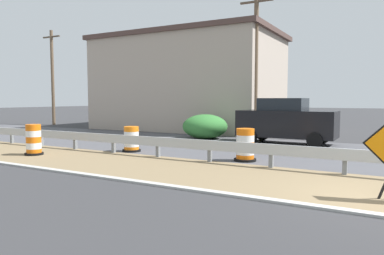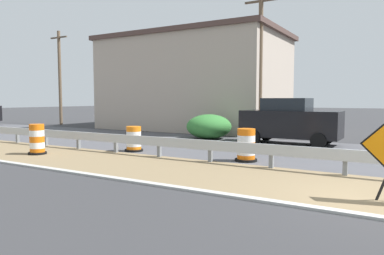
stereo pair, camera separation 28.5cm
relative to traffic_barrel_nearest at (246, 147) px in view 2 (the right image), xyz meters
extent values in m
cube|color=slate|center=(-0.70, -3.10, -0.13)|extent=(0.12, 0.12, 0.70)
cube|color=slate|center=(-0.70, -1.08, -0.13)|extent=(0.12, 0.12, 0.70)
cube|color=slate|center=(-0.70, 0.95, -0.13)|extent=(0.12, 0.12, 0.70)
cube|color=slate|center=(-0.70, 2.97, -0.13)|extent=(0.12, 0.12, 0.70)
cube|color=slate|center=(-0.70, 5.00, -0.13)|extent=(0.12, 0.12, 0.70)
cube|color=slate|center=(-0.70, 7.02, -0.13)|extent=(0.12, 0.12, 0.70)
cube|color=slate|center=(-0.70, 9.05, -0.13)|extent=(0.12, 0.12, 0.70)
cube|color=slate|center=(-0.70, 11.07, -0.13)|extent=(0.12, 0.12, 0.70)
cylinder|color=orange|center=(0.00, 0.00, -0.38)|extent=(0.58, 0.58, 0.21)
cylinder|color=white|center=(0.00, 0.00, -0.16)|extent=(0.58, 0.58, 0.21)
cylinder|color=orange|center=(0.00, 0.00, 0.05)|extent=(0.58, 0.58, 0.21)
cylinder|color=white|center=(0.00, 0.00, 0.27)|extent=(0.58, 0.58, 0.21)
cylinder|color=orange|center=(0.00, 0.00, 0.48)|extent=(0.58, 0.58, 0.21)
cylinder|color=black|center=(0.00, 0.00, -0.44)|extent=(0.73, 0.73, 0.08)
cylinder|color=orange|center=(-0.11, 4.62, -0.39)|extent=(0.57, 0.57, 0.19)
cylinder|color=white|center=(-0.11, 4.62, -0.19)|extent=(0.57, 0.57, 0.19)
cylinder|color=orange|center=(-0.11, 4.62, 0.00)|extent=(0.57, 0.57, 0.19)
cylinder|color=white|center=(-0.11, 4.62, 0.20)|extent=(0.57, 0.57, 0.19)
cylinder|color=orange|center=(-0.11, 4.62, 0.39)|extent=(0.57, 0.57, 0.19)
cylinder|color=black|center=(-0.11, 4.62, -0.44)|extent=(0.71, 0.71, 0.08)
cylinder|color=orange|center=(-2.50, 7.19, -0.37)|extent=(0.52, 0.52, 0.22)
cylinder|color=white|center=(-2.50, 7.19, -0.15)|extent=(0.52, 0.52, 0.22)
cylinder|color=orange|center=(-2.50, 7.19, 0.07)|extent=(0.52, 0.52, 0.22)
cylinder|color=white|center=(-2.50, 7.19, 0.30)|extent=(0.52, 0.52, 0.22)
cylinder|color=orange|center=(-2.50, 7.19, 0.52)|extent=(0.52, 0.52, 0.22)
cylinder|color=black|center=(-2.50, 7.19, -0.44)|extent=(0.65, 0.65, 0.08)
cube|color=black|center=(5.23, -0.01, 0.43)|extent=(1.82, 4.32, 1.19)
cube|color=black|center=(5.23, 0.16, 1.31)|extent=(1.61, 2.00, 0.56)
cylinder|color=black|center=(6.09, -1.44, -0.16)|extent=(0.23, 0.64, 0.64)
cylinder|color=black|center=(4.33, -1.41, -0.16)|extent=(0.23, 0.64, 0.64)
cylinder|color=black|center=(6.13, 1.39, -0.16)|extent=(0.23, 0.64, 0.64)
cylinder|color=black|center=(4.38, 1.42, -0.16)|extent=(0.23, 0.64, 0.64)
cube|color=#AD9E8E|center=(10.68, 8.14, 2.52)|extent=(7.34, 11.70, 6.00)
cube|color=#4C3833|center=(10.68, 8.14, 5.67)|extent=(7.63, 12.17, 0.30)
cylinder|color=brown|center=(7.55, 2.29, 3.34)|extent=(0.24, 0.24, 7.66)
cube|color=brown|center=(7.55, 2.29, 6.67)|extent=(0.12, 1.80, 0.10)
cylinder|color=brown|center=(8.50, 19.22, 3.20)|extent=(0.24, 0.24, 7.36)
cube|color=brown|center=(8.50, 19.22, 6.38)|extent=(0.12, 1.80, 0.10)
ellipsoid|color=#337533|center=(5.33, 4.18, 0.14)|extent=(2.30, 2.30, 1.25)
camera|label=1|loc=(-11.07, -4.14, 1.55)|focal=33.69mm
camera|label=2|loc=(-10.93, -4.39, 1.55)|focal=33.69mm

